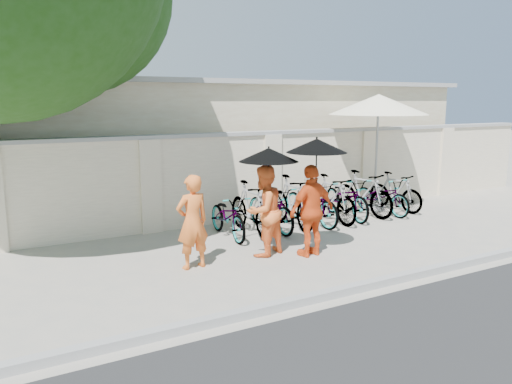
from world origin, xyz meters
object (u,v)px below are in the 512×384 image
monk_right (312,211)px  patio_umbrella (378,106)px  monk_center (264,211)px  monk_left (192,222)px

monk_right → patio_umbrella: 4.76m
monk_right → patio_umbrella: bearing=-154.0°
patio_umbrella → monk_center: bearing=-156.2°
monk_left → monk_center: size_ratio=0.96×
monk_center → patio_umbrella: bearing=-176.5°
monk_right → patio_umbrella: patio_umbrella is taller
monk_center → monk_right: (0.75, -0.44, 0.01)m
monk_center → patio_umbrella: 5.18m
patio_umbrella → monk_right: bearing=-147.0°
monk_center → monk_right: monk_right is taller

